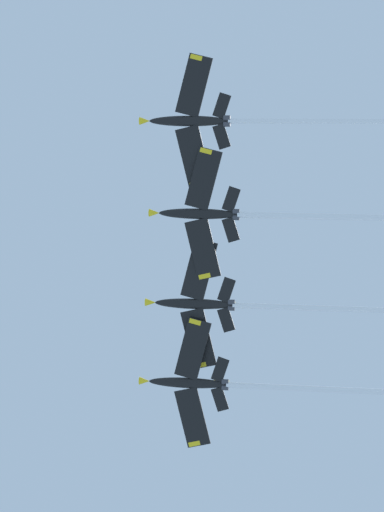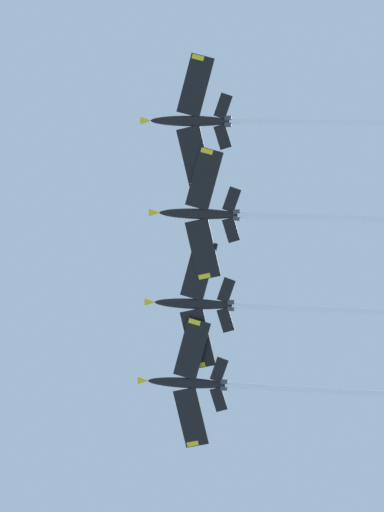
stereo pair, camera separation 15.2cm
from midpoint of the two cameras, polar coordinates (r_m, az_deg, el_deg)
The scene contains 4 objects.
jet_far_left at distance 169.21m, azimuth 2.37°, elevation 6.78°, with size 22.78×48.45×10.08m.
jet_inner_left at distance 168.47m, azimuth 3.70°, elevation 2.03°, with size 22.60×48.31×10.38m.
jet_centre at distance 170.43m, azimuth 2.78°, elevation -2.53°, with size 22.24×46.98×10.18m.
jet_inner_right at distance 171.82m, azimuth 1.94°, elevation -6.52°, with size 20.58×41.40×9.22m.
Camera 2 is at (-10.68, 12.83, 1.65)m, focal length 79.50 mm.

